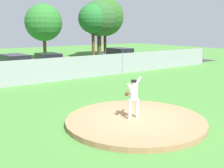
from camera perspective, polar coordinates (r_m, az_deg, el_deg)
The scene contains 13 objects.
ground_plane at distance 15.94m, azimuth -9.28°, elevation -2.12°, with size 80.00×80.00×0.00m, color #427A33.
asphalt_strip at distance 23.73m, azimuth -18.48°, elevation 1.90°, with size 44.00×7.00×0.01m, color #2B2B2D.
pitchers_mound at distance 11.06m, azimuth 4.85°, elevation -7.58°, with size 5.52×5.52×0.20m, color #99704C.
pitcher_youth at distance 10.77m, azimuth 4.47°, elevation -2.24°, with size 0.78×0.32×1.66m.
baseball at distance 11.90m, azimuth 7.41°, elevation -5.55°, with size 0.07×0.07×0.07m, color white.
chainlink_fence at distance 19.39m, azimuth -14.64°, elevation 2.62°, with size 35.51×0.07×1.79m.
parked_car_slate at distance 28.87m, azimuth 1.62°, elevation 5.71°, with size 2.06×4.67×1.70m.
parked_car_champagne at distance 23.55m, azimuth -19.38°, elevation 3.71°, with size 2.10×4.87×1.65m.
parked_car_burgundy at distance 24.56m, azimuth -13.00°, elevation 4.30°, with size 2.00×4.11×1.59m.
tree_leaning_west at distance 34.86m, azimuth -14.00°, elevation 12.26°, with size 4.46×4.46×6.63m.
tree_bushy_near at distance 35.19m, azimuth -3.99°, elevation 13.33°, with size 3.65×3.65×6.72m.
tree_tall_centre at distance 36.08m, azimuth -2.72°, elevation 13.39°, with size 4.51×4.51×7.21m.
tree_broad_right at distance 39.12m, azimuth -1.48°, elevation 13.69°, with size 5.21×5.21×7.84m.
Camera 1 is at (-6.82, -7.93, 3.70)m, focal length 44.12 mm.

